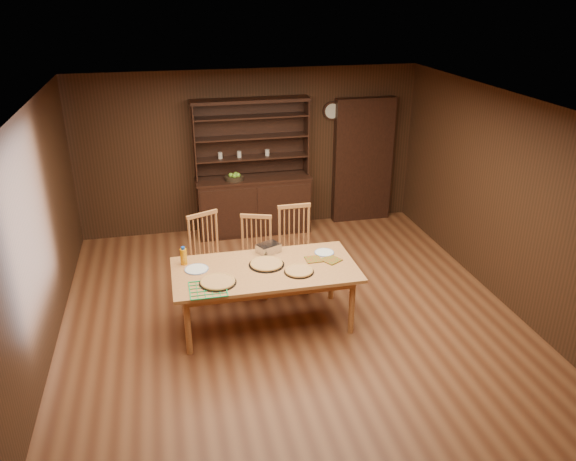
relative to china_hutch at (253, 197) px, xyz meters
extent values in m
plane|color=brown|center=(0.00, -2.75, -0.60)|extent=(6.00, 6.00, 0.00)
plane|color=silver|center=(0.00, -2.75, 2.00)|extent=(6.00, 6.00, 0.00)
plane|color=#371E11|center=(0.00, 0.25, 0.70)|extent=(5.50, 0.00, 5.50)
plane|color=#371E11|center=(0.00, -5.75, 0.70)|extent=(5.50, 0.00, 5.50)
plane|color=#371E11|center=(-2.75, -2.75, 0.70)|extent=(0.00, 6.00, 6.00)
plane|color=#371E11|center=(2.75, -2.75, 0.70)|extent=(0.00, 6.00, 6.00)
cube|color=black|center=(0.00, -0.01, -0.15)|extent=(1.80, 0.50, 0.90)
cube|color=black|center=(0.00, -0.01, 0.32)|extent=(1.84, 0.52, 0.04)
cube|color=black|center=(0.00, 0.22, 0.95)|extent=(1.80, 0.02, 1.20)
cube|color=black|center=(-0.89, 0.07, 0.95)|extent=(0.02, 0.32, 1.20)
cube|color=black|center=(0.89, 0.07, 0.95)|extent=(0.02, 0.32, 1.20)
cube|color=black|center=(0.00, 0.07, 1.55)|extent=(1.84, 0.34, 0.05)
cylinder|color=#B4A998|center=(-0.50, 0.07, 0.72)|extent=(0.07, 0.07, 0.10)
cylinder|color=#B4A998|center=(-0.20, 0.07, 0.72)|extent=(0.07, 0.07, 0.10)
cube|color=black|center=(1.90, 0.15, 0.45)|extent=(1.00, 0.18, 2.10)
cylinder|color=black|center=(1.35, 0.21, 1.30)|extent=(0.30, 0.04, 0.30)
cylinder|color=beige|center=(1.35, 0.18, 1.30)|extent=(0.24, 0.01, 0.24)
cube|color=#C48844|center=(-0.33, -2.78, 0.13)|extent=(2.13, 1.07, 0.04)
cylinder|color=#C48844|center=(-1.26, -3.19, -0.24)|extent=(0.07, 0.07, 0.71)
cylinder|color=#C48844|center=(-1.26, -2.38, -0.24)|extent=(0.07, 0.07, 0.71)
cylinder|color=#C48844|center=(0.61, -3.19, -0.24)|extent=(0.07, 0.07, 0.71)
cylinder|color=#C48844|center=(0.61, -2.38, -0.24)|extent=(0.07, 0.07, 0.71)
cube|color=#BB7740|center=(-0.88, -1.97, -0.12)|extent=(0.59, 0.58, 0.04)
cylinder|color=#BB7740|center=(-0.97, -2.19, -0.37)|extent=(0.04, 0.04, 0.45)
cylinder|color=#BB7740|center=(-1.10, -1.89, -0.37)|extent=(0.04, 0.04, 0.45)
cylinder|color=#BB7740|center=(-0.65, -2.05, -0.37)|extent=(0.04, 0.04, 0.45)
cylinder|color=#BB7740|center=(-0.78, -1.75, -0.37)|extent=(0.04, 0.04, 0.45)
cube|color=#BB7740|center=(-0.95, -1.80, 0.49)|extent=(0.41, 0.21, 0.05)
cube|color=#BB7740|center=(-0.33, -2.03, -0.15)|extent=(0.54, 0.53, 0.04)
cylinder|color=#BB7740|center=(-0.53, -2.12, -0.38)|extent=(0.04, 0.04, 0.42)
cylinder|color=#BB7740|center=(-0.43, -1.83, -0.38)|extent=(0.04, 0.04, 0.42)
cylinder|color=#BB7740|center=(-0.22, -2.23, -0.38)|extent=(0.04, 0.04, 0.42)
cylinder|color=#BB7740|center=(-0.12, -1.94, -0.38)|extent=(0.04, 0.04, 0.42)
cube|color=#BB7740|center=(-0.27, -1.86, 0.43)|extent=(0.40, 0.17, 0.05)
cube|color=#BB7740|center=(0.25, -2.01, -0.12)|extent=(0.47, 0.45, 0.04)
cylinder|color=#BB7740|center=(0.07, -2.17, -0.37)|extent=(0.04, 0.04, 0.46)
cylinder|color=#BB7740|center=(0.07, -1.84, -0.37)|extent=(0.04, 0.04, 0.46)
cylinder|color=#BB7740|center=(0.43, -2.17, -0.37)|extent=(0.04, 0.04, 0.46)
cylinder|color=#BB7740|center=(0.43, -1.84, -0.37)|extent=(0.04, 0.04, 0.46)
cube|color=#BB7740|center=(0.25, -1.82, 0.51)|extent=(0.44, 0.04, 0.05)
cylinder|color=black|center=(-0.90, -3.02, 0.16)|extent=(0.41, 0.41, 0.01)
cylinder|color=#D8AE5C|center=(-0.90, -3.02, 0.17)|extent=(0.38, 0.38, 0.02)
torus|color=gold|center=(-0.90, -3.02, 0.17)|extent=(0.39, 0.39, 0.03)
cylinder|color=black|center=(0.04, -2.97, 0.16)|extent=(0.34, 0.34, 0.01)
cylinder|color=#D8AE5C|center=(0.04, -2.97, 0.17)|extent=(0.32, 0.32, 0.02)
torus|color=gold|center=(0.04, -2.97, 0.17)|extent=(0.33, 0.33, 0.03)
cylinder|color=black|center=(-0.29, -2.71, 0.16)|extent=(0.42, 0.42, 0.01)
cylinder|color=#D8AE5C|center=(-0.29, -2.71, 0.17)|extent=(0.38, 0.38, 0.02)
torus|color=gold|center=(-0.29, -2.71, 0.17)|extent=(0.39, 0.39, 0.03)
cylinder|color=silver|center=(-1.10, -2.65, 0.16)|extent=(0.28, 0.28, 0.01)
torus|color=#335199|center=(-1.10, -2.65, 0.16)|extent=(0.28, 0.28, 0.01)
cylinder|color=silver|center=(0.46, -2.55, 0.16)|extent=(0.24, 0.24, 0.01)
torus|color=#335199|center=(0.46, -2.55, 0.16)|extent=(0.24, 0.24, 0.01)
cube|color=silver|center=(-0.21, -2.37, 0.21)|extent=(0.32, 0.29, 0.11)
cylinder|color=orange|center=(-1.24, -2.47, 0.25)|extent=(0.08, 0.08, 0.19)
cylinder|color=#123D98|center=(-1.24, -2.47, 0.36)|extent=(0.04, 0.04, 0.03)
cube|color=red|center=(0.48, -2.76, 0.16)|extent=(0.27, 0.27, 0.01)
cube|color=red|center=(0.28, -2.70, 0.16)|extent=(0.19, 0.19, 0.01)
cylinder|color=black|center=(-0.31, -0.06, 0.37)|extent=(0.29, 0.29, 0.06)
sphere|color=#77AA2D|center=(-0.36, -0.06, 0.42)|extent=(0.08, 0.08, 0.08)
sphere|color=#77AA2D|center=(-0.28, -0.03, 0.42)|extent=(0.08, 0.08, 0.08)
sphere|color=#77AA2D|center=(-0.31, -0.11, 0.42)|extent=(0.08, 0.08, 0.08)
sphere|color=#77AA2D|center=(-0.25, -0.08, 0.42)|extent=(0.08, 0.08, 0.08)
camera|label=1|loc=(-1.34, -8.48, 3.17)|focal=35.00mm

